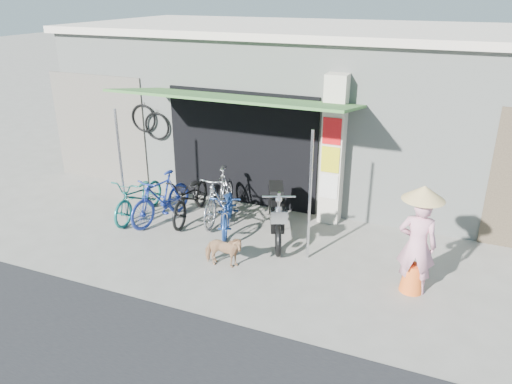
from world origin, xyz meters
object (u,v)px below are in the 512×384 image
at_px(street_dog, 223,251).
at_px(bike_black, 191,197).
at_px(nun, 417,241).
at_px(bike_blue, 161,198).
at_px(bike_navy, 228,209).
at_px(bike_teal, 139,196).
at_px(moped, 277,211).
at_px(bike_silver, 219,195).

bearing_deg(street_dog, bike_black, 35.41).
relative_size(street_dog, nun, 0.40).
distance_m(bike_blue, bike_navy, 1.45).
xyz_separation_m(bike_teal, bike_blue, (0.53, 0.00, 0.05)).
height_order(bike_teal, moped, moped).
relative_size(bike_teal, bike_blue, 1.03).
bearing_deg(moped, nun, -42.40).
relative_size(bike_black, bike_silver, 1.01).
distance_m(bike_blue, bike_silver, 1.19).
bearing_deg(nun, street_dog, 6.78).
xyz_separation_m(bike_black, moped, (1.91, -0.08, 0.05)).
bearing_deg(nun, bike_silver, -18.91).
relative_size(bike_blue, moped, 0.87).
relative_size(bike_teal, nun, 0.97).
bearing_deg(bike_black, bike_navy, -19.30).
distance_m(bike_black, bike_silver, 0.59).
relative_size(bike_blue, nun, 0.94).
height_order(bike_blue, bike_black, bike_blue).
distance_m(bike_teal, bike_black, 1.10).
relative_size(bike_silver, bike_navy, 1.08).
height_order(bike_silver, moped, moped).
xyz_separation_m(bike_blue, nun, (5.07, -0.67, 0.38)).
distance_m(bike_navy, street_dog, 1.45).
bearing_deg(bike_navy, bike_silver, 116.14).
relative_size(bike_blue, bike_navy, 1.03).
xyz_separation_m(bike_teal, bike_black, (1.03, 0.36, 0.02)).
bearing_deg(bike_silver, bike_blue, -161.29).
bearing_deg(bike_silver, nun, -23.87).
bearing_deg(bike_navy, street_dog, -87.85).
height_order(bike_silver, nun, nun).
relative_size(bike_teal, bike_silver, 0.98).
bearing_deg(bike_silver, bike_black, -170.91).
xyz_separation_m(bike_black, bike_silver, (0.56, 0.17, 0.06)).
distance_m(street_dog, nun, 3.18).
bearing_deg(bike_teal, bike_silver, 15.74).
xyz_separation_m(bike_teal, bike_navy, (1.97, 0.17, -0.02)).
height_order(bike_teal, bike_navy, bike_teal).
bearing_deg(bike_teal, nun, -9.21).
bearing_deg(bike_black, street_dog, -53.55).
bearing_deg(bike_black, bike_teal, -168.69).
xyz_separation_m(bike_black, bike_navy, (0.94, -0.19, -0.04)).
relative_size(bike_silver, moped, 0.91).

